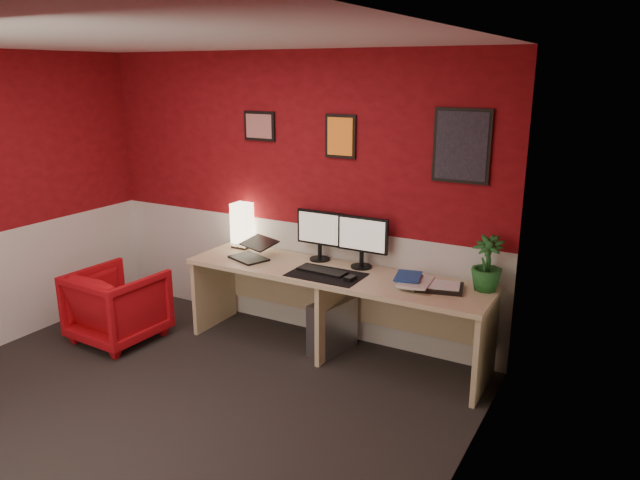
{
  "coord_description": "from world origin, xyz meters",
  "views": [
    {
      "loc": [
        2.79,
        -2.72,
        2.32
      ],
      "look_at": [
        0.6,
        1.21,
        1.05
      ],
      "focal_mm": 33.6,
      "sensor_mm": 36.0,
      "label": 1
    }
  ],
  "objects_px": {
    "monitor_left": "(320,228)",
    "monitor_right": "(362,234)",
    "desk": "(334,313)",
    "armchair": "(118,305)",
    "potted_plant": "(487,263)",
    "pc_tower": "(332,326)",
    "laptop": "(248,247)",
    "shoji_lamp": "(242,226)",
    "zen_tray": "(439,287)"
  },
  "relations": [
    {
      "from": "pc_tower",
      "to": "armchair",
      "type": "distance_m",
      "value": 1.91
    },
    {
      "from": "potted_plant",
      "to": "pc_tower",
      "type": "bearing_deg",
      "value": -173.11
    },
    {
      "from": "desk",
      "to": "armchair",
      "type": "relative_size",
      "value": 3.66
    },
    {
      "from": "monitor_right",
      "to": "monitor_left",
      "type": "bearing_deg",
      "value": 177.86
    },
    {
      "from": "monitor_right",
      "to": "pc_tower",
      "type": "distance_m",
      "value": 0.83
    },
    {
      "from": "desk",
      "to": "armchair",
      "type": "height_order",
      "value": "desk"
    },
    {
      "from": "monitor_right",
      "to": "pc_tower",
      "type": "relative_size",
      "value": 1.29
    },
    {
      "from": "desk",
      "to": "laptop",
      "type": "xyz_separation_m",
      "value": [
        -0.82,
        -0.06,
        0.47
      ]
    },
    {
      "from": "shoji_lamp",
      "to": "laptop",
      "type": "relative_size",
      "value": 1.21
    },
    {
      "from": "desk",
      "to": "monitor_right",
      "type": "distance_m",
      "value": 0.7
    },
    {
      "from": "monitor_left",
      "to": "pc_tower",
      "type": "relative_size",
      "value": 1.29
    },
    {
      "from": "desk",
      "to": "shoji_lamp",
      "type": "xyz_separation_m",
      "value": [
        -1.09,
        0.23,
        0.56
      ]
    },
    {
      "from": "shoji_lamp",
      "to": "pc_tower",
      "type": "distance_m",
      "value": 1.28
    },
    {
      "from": "monitor_left",
      "to": "pc_tower",
      "type": "bearing_deg",
      "value": -40.0
    },
    {
      "from": "shoji_lamp",
      "to": "zen_tray",
      "type": "relative_size",
      "value": 1.14
    },
    {
      "from": "shoji_lamp",
      "to": "armchair",
      "type": "height_order",
      "value": "shoji_lamp"
    },
    {
      "from": "desk",
      "to": "monitor_right",
      "type": "height_order",
      "value": "monitor_right"
    },
    {
      "from": "potted_plant",
      "to": "desk",
      "type": "bearing_deg",
      "value": -171.1
    },
    {
      "from": "desk",
      "to": "potted_plant",
      "type": "height_order",
      "value": "potted_plant"
    },
    {
      "from": "laptop",
      "to": "zen_tray",
      "type": "xyz_separation_m",
      "value": [
        1.7,
        0.09,
        -0.09
      ]
    },
    {
      "from": "monitor_right",
      "to": "laptop",
      "type": "bearing_deg",
      "value": -164.14
    },
    {
      "from": "shoji_lamp",
      "to": "pc_tower",
      "type": "relative_size",
      "value": 0.89
    },
    {
      "from": "monitor_left",
      "to": "monitor_right",
      "type": "distance_m",
      "value": 0.41
    },
    {
      "from": "potted_plant",
      "to": "pc_tower",
      "type": "xyz_separation_m",
      "value": [
        -1.22,
        -0.15,
        -0.71
      ]
    },
    {
      "from": "monitor_left",
      "to": "armchair",
      "type": "distance_m",
      "value": 1.92
    },
    {
      "from": "zen_tray",
      "to": "pc_tower",
      "type": "xyz_separation_m",
      "value": [
        -0.92,
        0.01,
        -0.52
      ]
    },
    {
      "from": "laptop",
      "to": "zen_tray",
      "type": "height_order",
      "value": "laptop"
    },
    {
      "from": "zen_tray",
      "to": "pc_tower",
      "type": "distance_m",
      "value": 1.05
    },
    {
      "from": "potted_plant",
      "to": "armchair",
      "type": "distance_m",
      "value": 3.18
    },
    {
      "from": "laptop",
      "to": "pc_tower",
      "type": "relative_size",
      "value": 0.73
    },
    {
      "from": "laptop",
      "to": "armchair",
      "type": "xyz_separation_m",
      "value": [
        -0.99,
        -0.63,
        -0.52
      ]
    },
    {
      "from": "laptop",
      "to": "zen_tray",
      "type": "relative_size",
      "value": 0.94
    },
    {
      "from": "zen_tray",
      "to": "armchair",
      "type": "xyz_separation_m",
      "value": [
        -2.69,
        -0.72,
        -0.42
      ]
    },
    {
      "from": "shoji_lamp",
      "to": "zen_tray",
      "type": "bearing_deg",
      "value": -5.59
    },
    {
      "from": "monitor_right",
      "to": "potted_plant",
      "type": "xyz_separation_m",
      "value": [
        1.05,
        -0.03,
        -0.08
      ]
    },
    {
      "from": "shoji_lamp",
      "to": "pc_tower",
      "type": "bearing_deg",
      "value": -10.08
    },
    {
      "from": "pc_tower",
      "to": "desk",
      "type": "bearing_deg",
      "value": -36.6
    },
    {
      "from": "laptop",
      "to": "pc_tower",
      "type": "distance_m",
      "value": 1.0
    },
    {
      "from": "monitor_left",
      "to": "pc_tower",
      "type": "distance_m",
      "value": 0.85
    },
    {
      "from": "shoji_lamp",
      "to": "monitor_left",
      "type": "relative_size",
      "value": 0.69
    },
    {
      "from": "shoji_lamp",
      "to": "potted_plant",
      "type": "bearing_deg",
      "value": -0.99
    },
    {
      "from": "zen_tray",
      "to": "desk",
      "type": "bearing_deg",
      "value": -177.85
    },
    {
      "from": "desk",
      "to": "laptop",
      "type": "bearing_deg",
      "value": -175.99
    },
    {
      "from": "desk",
      "to": "zen_tray",
      "type": "distance_m",
      "value": 0.96
    },
    {
      "from": "monitor_right",
      "to": "shoji_lamp",
      "type": "bearing_deg",
      "value": 179.55
    },
    {
      "from": "monitor_left",
      "to": "monitor_right",
      "type": "bearing_deg",
      "value": -2.14
    },
    {
      "from": "zen_tray",
      "to": "potted_plant",
      "type": "height_order",
      "value": "potted_plant"
    },
    {
      "from": "shoji_lamp",
      "to": "laptop",
      "type": "distance_m",
      "value": 0.4
    },
    {
      "from": "shoji_lamp",
      "to": "potted_plant",
      "type": "height_order",
      "value": "potted_plant"
    },
    {
      "from": "desk",
      "to": "shoji_lamp",
      "type": "relative_size",
      "value": 6.5
    }
  ]
}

